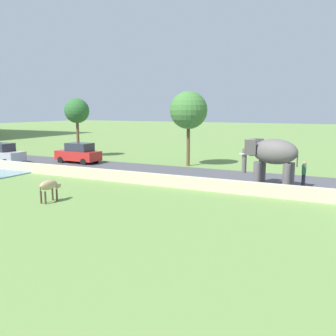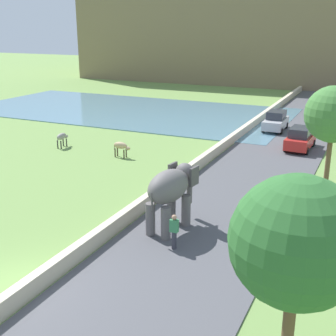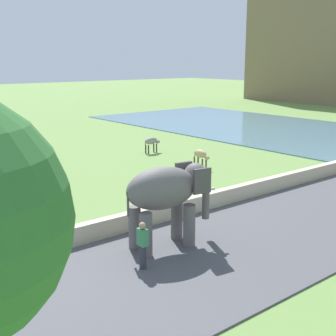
# 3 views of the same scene
# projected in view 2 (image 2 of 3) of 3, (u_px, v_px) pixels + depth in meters

# --- Properties ---
(ground_plane) EXTENTS (220.00, 220.00, 0.00)m
(ground_plane) POSITION_uv_depth(u_px,v_px,m) (9.00, 286.00, 16.72)
(ground_plane) COLOR #6B8E47
(road_surface) EXTENTS (7.00, 120.00, 0.06)m
(road_surface) POSITION_uv_depth(u_px,v_px,m) (267.00, 161.00, 31.96)
(road_surface) COLOR #4C4C51
(road_surface) RESTS_ON ground
(barrier_wall) EXTENTS (0.40, 110.00, 0.73)m
(barrier_wall) POSITION_uv_depth(u_px,v_px,m) (207.00, 157.00, 31.66)
(barrier_wall) COLOR beige
(barrier_wall) RESTS_ON ground
(lake) EXTENTS (36.00, 18.00, 0.08)m
(lake) POSITION_uv_depth(u_px,v_px,m) (127.00, 110.00, 50.81)
(lake) COLOR slate
(lake) RESTS_ON ground
(hill_distant) EXTENTS (64.00, 28.00, 22.18)m
(hill_distant) POSITION_uv_depth(u_px,v_px,m) (277.00, 14.00, 77.45)
(hill_distant) COLOR #7F6B4C
(hill_distant) RESTS_ON ground
(elephant) EXTENTS (1.77, 3.56, 2.99)m
(elephant) POSITION_uv_depth(u_px,v_px,m) (171.00, 189.00, 20.73)
(elephant) COLOR #605B5B
(elephant) RESTS_ON ground
(person_beside_elephant) EXTENTS (0.36, 0.22, 1.63)m
(person_beside_elephant) POSITION_uv_depth(u_px,v_px,m) (174.00, 231.00, 19.14)
(person_beside_elephant) COLOR #33333D
(person_beside_elephant) RESTS_ON ground
(car_silver) EXTENTS (1.83, 4.02, 1.80)m
(car_silver) POSITION_uv_depth(u_px,v_px,m) (276.00, 121.00, 40.90)
(car_silver) COLOR #B7B7BC
(car_silver) RESTS_ON ground
(car_red) EXTENTS (1.92, 4.07, 1.80)m
(car_red) POSITION_uv_depth(u_px,v_px,m) (300.00, 139.00, 34.58)
(car_red) COLOR red
(car_red) RESTS_ON ground
(cow_grey) EXTENTS (0.51, 1.40, 1.15)m
(cow_grey) POSITION_uv_depth(u_px,v_px,m) (62.00, 137.00, 35.32)
(cow_grey) COLOR gray
(cow_grey) RESTS_ON ground
(cow_tan) EXTENTS (1.40, 0.49, 1.15)m
(cow_tan) POSITION_uv_depth(u_px,v_px,m) (121.00, 146.00, 32.64)
(cow_tan) COLOR tan
(cow_tan) RESTS_ON ground
(tree_near) EXTENTS (2.91, 2.91, 6.38)m
(tree_near) POSITION_uv_depth(u_px,v_px,m) (296.00, 243.00, 9.45)
(tree_near) COLOR brown
(tree_near) RESTS_ON ground
(tree_mid) EXTENTS (3.11, 3.11, 6.19)m
(tree_mid) POSITION_uv_depth(u_px,v_px,m) (333.00, 115.00, 24.34)
(tree_mid) COLOR brown
(tree_mid) RESTS_ON ground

